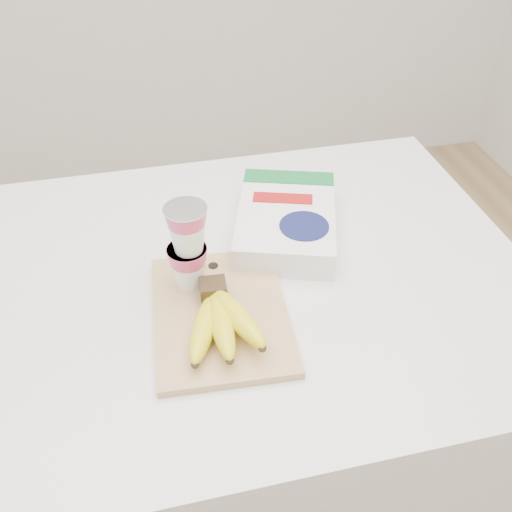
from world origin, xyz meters
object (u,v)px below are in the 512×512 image
Objects in this scene: cutting_board at (221,314)px; cereal_box at (286,221)px; table at (210,426)px; yogurt_stack at (187,246)px; bananas at (220,320)px.

cutting_board is 0.28m from cereal_box.
table is 7.47× the size of yogurt_stack.
cereal_box is at bearing 54.07° from bananas.
yogurt_stack is at bearing -130.84° from cereal_box.
bananas reaches higher than cutting_board.
bananas reaches higher than cereal_box.
yogurt_stack is (-0.02, -0.03, 0.62)m from table.
bananas is 1.12× the size of yogurt_stack.
cutting_board is 0.95× the size of cereal_box.
yogurt_stack reaches higher than cutting_board.
cereal_box is at bearing 53.49° from cutting_board.
bananas is 0.15m from yogurt_stack.
yogurt_stack is 0.52× the size of cereal_box.
cereal_box is (0.18, 0.22, 0.02)m from cutting_board.
cutting_board is 1.63× the size of bananas.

